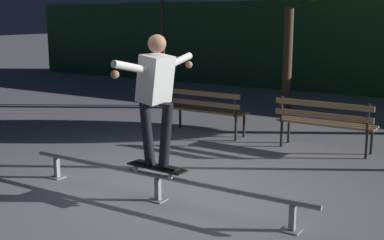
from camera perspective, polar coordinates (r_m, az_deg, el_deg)
ground_plane at (r=6.39m, az=-2.43°, el=-8.31°), size 90.00×90.00×0.00m
hedge_backdrop at (r=15.26m, az=18.76°, el=7.80°), size 24.00×1.20×2.62m
grind_rail at (r=6.09m, az=-3.89°, el=-6.74°), size 3.98×0.18×0.34m
skateboard at (r=6.06m, az=-4.00°, el=-5.38°), size 0.79×0.26×0.09m
skateboarder at (r=5.85m, az=-4.11°, el=3.42°), size 0.63×1.41×1.56m
park_bench_leftmost at (r=9.34m, az=1.40°, el=1.52°), size 1.61×0.45×0.88m
park_bench_left_center at (r=8.46m, az=14.74°, el=0.07°), size 1.61×0.45×0.88m
lamp_post_left at (r=12.34m, az=-3.39°, el=13.04°), size 0.32×0.32×3.90m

